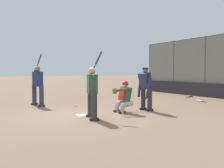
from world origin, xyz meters
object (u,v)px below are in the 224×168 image
(catcher_behind_plate, at_px, (123,96))
(batter_on_deck, at_px, (38,84))
(batter_at_plate, at_px, (92,91))
(umpire_home, at_px, (146,87))
(spare_bat_third_base_side, at_px, (200,101))
(fielding_glove_on_dirt, at_px, (144,98))
(spare_bat_near_backstop, at_px, (190,97))
(baseball_loose, at_px, (75,106))

(catcher_behind_plate, bearing_deg, batter_on_deck, 35.54)
(batter_at_plate, height_order, umpire_home, batter_at_plate)
(spare_bat_third_base_side, relative_size, fielding_glove_on_dirt, 2.82)
(spare_bat_near_backstop, bearing_deg, batter_on_deck, 158.78)
(catcher_behind_plate, bearing_deg, umpire_home, -86.47)
(batter_at_plate, bearing_deg, catcher_behind_plate, -54.17)
(batter_at_plate, distance_m, spare_bat_near_backstop, 8.64)
(baseball_loose, bearing_deg, spare_bat_near_backstop, -85.08)
(batter_at_plate, relative_size, umpire_home, 1.31)
(catcher_behind_plate, height_order, spare_bat_third_base_side, catcher_behind_plate)
(spare_bat_third_base_side, bearing_deg, batter_on_deck, 88.47)
(batter_on_deck, bearing_deg, spare_bat_near_backstop, -102.83)
(spare_bat_near_backstop, height_order, baseball_loose, baseball_loose)
(catcher_behind_plate, height_order, baseball_loose, catcher_behind_plate)
(catcher_behind_plate, relative_size, spare_bat_near_backstop, 1.48)
(fielding_glove_on_dirt, bearing_deg, umpire_home, 144.48)
(catcher_behind_plate, relative_size, batter_on_deck, 0.51)
(batter_on_deck, relative_size, fielding_glove_on_dirt, 7.77)
(spare_bat_third_base_side, bearing_deg, fielding_glove_on_dirt, 51.05)
(catcher_behind_plate, relative_size, spare_bat_third_base_side, 1.40)
(umpire_home, distance_m, spare_bat_third_base_side, 4.38)
(umpire_home, height_order, fielding_glove_on_dirt, umpire_home)
(batter_on_deck, bearing_deg, catcher_behind_plate, -156.43)
(fielding_glove_on_dirt, xyz_separation_m, baseball_loose, (-1.15, 4.42, -0.02))
(spare_bat_near_backstop, bearing_deg, fielding_glove_on_dirt, 151.48)
(fielding_glove_on_dirt, bearing_deg, catcher_behind_plate, 135.14)
(spare_bat_near_backstop, distance_m, baseball_loose, 7.31)
(spare_bat_third_base_side, distance_m, baseball_loose, 6.20)
(batter_on_deck, xyz_separation_m, baseball_loose, (-1.09, -1.31, -0.90))
(umpire_home, distance_m, spare_bat_near_backstop, 6.16)
(umpire_home, height_order, spare_bat_third_base_side, umpire_home)
(catcher_behind_plate, relative_size, baseball_loose, 15.59)
(umpire_home, height_order, spare_bat_near_backstop, umpire_home)
(umpire_home, distance_m, fielding_glove_on_dirt, 4.35)
(spare_bat_near_backstop, relative_size, spare_bat_third_base_side, 0.94)
(batter_at_plate, bearing_deg, batter_on_deck, 25.63)
(umpire_home, bearing_deg, catcher_behind_plate, 88.11)
(batter_at_plate, bearing_deg, spare_bat_third_base_side, -60.45)
(batter_on_deck, bearing_deg, baseball_loose, -139.57)
(batter_at_plate, distance_m, umpire_home, 2.57)
(batter_on_deck, distance_m, spare_bat_third_base_side, 7.79)
(fielding_glove_on_dirt, bearing_deg, baseball_loose, 104.63)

